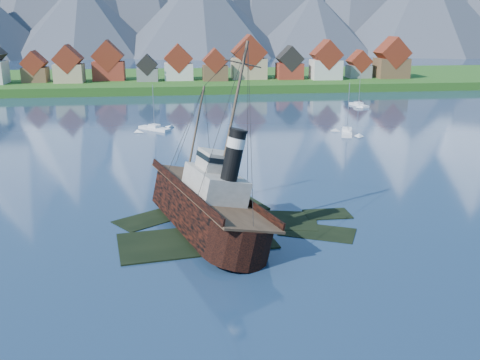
{
  "coord_description": "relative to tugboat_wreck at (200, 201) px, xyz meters",
  "views": [
    {
      "loc": [
        -5.33,
        -60.57,
        24.88
      ],
      "look_at": [
        3.25,
        6.0,
        5.0
      ],
      "focal_mm": 40.0,
      "sensor_mm": 36.0,
      "label": 1
    }
  ],
  "objects": [
    {
      "name": "seawall",
      "position": [
        2.14,
        128.29,
        -3.1
      ],
      "size": [
        600.0,
        2.5,
        2.0
      ],
      "primitive_type": "cube",
      "color": "#3F3D38",
      "rests_on": "ground"
    },
    {
      "name": "shore_bank",
      "position": [
        2.14,
        166.29,
        -3.1
      ],
      "size": [
        600.0,
        80.0,
        3.2
      ],
      "primitive_type": "cube",
      "color": "#1F4C15",
      "rests_on": "ground"
    },
    {
      "name": "tugboat_wreck",
      "position": [
        0.0,
        0.0,
        0.0
      ],
      "size": [
        7.24,
        31.2,
        24.73
      ],
      "rotation": [
        0.0,
        0.22,
        0.29
      ],
      "color": "black",
      "rests_on": "ground"
    },
    {
      "name": "sailboat_d",
      "position": [
        36.88,
        53.1,
        -2.82
      ],
      "size": [
        5.0,
        9.25,
        12.29
      ],
      "rotation": [
        0.0,
        0.0,
        -0.32
      ],
      "color": "white",
      "rests_on": "ground"
    },
    {
      "name": "town",
      "position": [
        -30.98,
        148.48,
        5.88
      ],
      "size": [
        250.96,
        16.69,
        17.3
      ],
      "color": "maroon",
      "rests_on": "ground"
    },
    {
      "name": "sailboat_c",
      "position": [
        -7.4,
        63.53,
        -2.85
      ],
      "size": [
        7.88,
        7.55,
        11.26
      ],
      "rotation": [
        0.0,
        0.0,
        0.82
      ],
      "color": "white",
      "rests_on": "ground"
    },
    {
      "name": "shoal",
      "position": [
        3.91,
        -1.56,
        -3.45
      ],
      "size": [
        31.71,
        21.24,
        1.14
      ],
      "color": "black",
      "rests_on": "ground"
    },
    {
      "name": "sailboat_e",
      "position": [
        54.07,
        93.98,
        -2.88
      ],
      "size": [
        3.85,
        9.08,
        10.23
      ],
      "rotation": [
        0.0,
        0.0,
        0.19
      ],
      "color": "white",
      "rests_on": "ground"
    },
    {
      "name": "ground",
      "position": [
        2.14,
        -3.71,
        -3.1
      ],
      "size": [
        1400.0,
        1400.0,
        0.0
      ],
      "primitive_type": "plane",
      "color": "#1B304B",
      "rests_on": "ground"
    }
  ]
}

